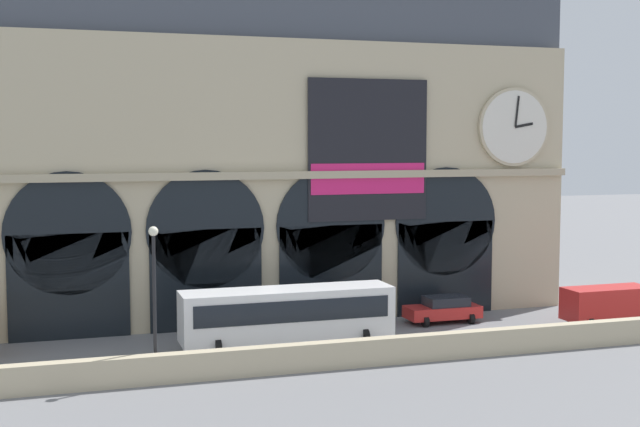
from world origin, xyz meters
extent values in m
plane|color=slate|center=(0.00, 0.00, 0.00)|extent=(200.00, 200.00, 0.00)
cube|color=#BCAD8C|center=(0.00, -4.92, 0.65)|extent=(90.00, 0.70, 1.30)
cube|color=#BCAD8C|center=(0.00, 7.74, 8.26)|extent=(38.58, 5.49, 16.52)
cube|color=#424751|center=(0.00, 8.04, 18.08)|extent=(38.58, 4.89, 3.12)
cube|color=black|center=(-11.13, 4.95, 2.87)|extent=(6.34, 0.20, 5.74)
cylinder|color=black|center=(-11.13, 4.95, 5.74)|extent=(6.68, 0.20, 6.68)
cube|color=black|center=(-3.71, 4.95, 2.87)|extent=(6.34, 0.20, 5.74)
cylinder|color=black|center=(-3.71, 4.95, 5.74)|extent=(6.68, 0.20, 6.68)
cube|color=black|center=(3.71, 4.95, 2.87)|extent=(6.34, 0.20, 5.74)
cylinder|color=black|center=(3.71, 4.95, 5.74)|extent=(6.68, 0.20, 6.68)
cube|color=black|center=(11.13, 4.95, 2.87)|extent=(6.34, 0.20, 5.74)
cylinder|color=black|center=(11.13, 4.95, 5.74)|extent=(6.68, 0.20, 6.68)
cylinder|color=#BCAD8C|center=(15.67, 4.85, 11.54)|extent=(4.89, 0.25, 4.89)
cylinder|color=silver|center=(15.67, 4.73, 11.54)|extent=(4.53, 0.06, 4.53)
cube|color=black|center=(16.28, 4.67, 11.65)|extent=(1.25, 0.04, 0.37)
cube|color=black|center=(15.77, 4.65, 12.50)|extent=(0.32, 0.04, 1.93)
cube|color=black|center=(5.97, 4.83, 10.14)|extent=(7.44, 0.12, 8.34)
cube|color=#DB1E66|center=(5.97, 4.75, 8.45)|extent=(7.14, 0.04, 1.81)
cube|color=tan|center=(0.00, 4.85, 8.72)|extent=(38.58, 0.50, 0.44)
cube|color=white|center=(-0.47, -0.46, 1.80)|extent=(11.00, 2.50, 2.60)
cube|color=black|center=(-0.47, -1.73, 2.15)|extent=(10.12, 0.04, 1.10)
cylinder|color=black|center=(-4.32, -1.58, 0.50)|extent=(0.28, 1.00, 1.00)
cylinder|color=black|center=(-4.32, 0.67, 0.50)|extent=(0.28, 1.00, 1.00)
cylinder|color=black|center=(3.38, -1.58, 0.50)|extent=(0.28, 1.00, 1.00)
cylinder|color=black|center=(3.38, 0.67, 0.50)|extent=(0.28, 1.00, 1.00)
cube|color=red|center=(9.86, 2.65, 0.65)|extent=(4.40, 1.80, 0.70)
cube|color=black|center=(10.08, 2.65, 1.27)|extent=(2.46, 1.62, 0.55)
cylinder|color=black|center=(8.41, 1.84, 0.30)|extent=(0.28, 0.60, 0.60)
cylinder|color=black|center=(8.41, 3.46, 0.30)|extent=(0.28, 0.60, 0.60)
cylinder|color=black|center=(11.31, 1.84, 0.30)|extent=(0.28, 0.60, 0.60)
cylinder|color=black|center=(11.31, 3.46, 0.30)|extent=(0.28, 0.60, 0.60)
cube|color=red|center=(18.76, -0.74, 1.27)|extent=(5.20, 2.00, 1.86)
cylinder|color=black|center=(16.99, -1.64, 0.34)|extent=(0.28, 0.68, 0.68)
cylinder|color=black|center=(16.99, 0.16, 0.34)|extent=(0.28, 0.68, 0.68)
cylinder|color=black|center=(20.53, 0.16, 0.34)|extent=(0.28, 0.68, 0.68)
cylinder|color=black|center=(-7.62, -4.12, 3.25)|extent=(0.16, 0.16, 6.50)
sphere|color=#F2EDCC|center=(-7.62, -4.12, 6.68)|extent=(0.44, 0.44, 0.44)
camera|label=1|loc=(-11.74, -41.68, 10.67)|focal=47.19mm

